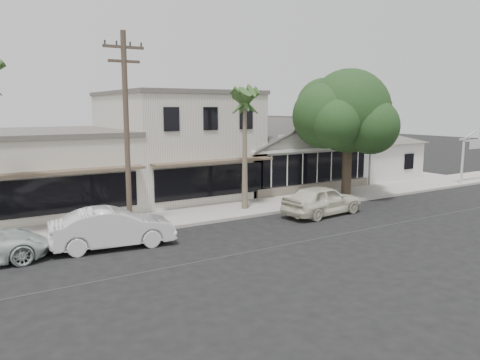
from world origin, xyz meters
TOP-DOWN VIEW (x-y plane):
  - ground at (0.00, 0.00)m, footprint 140.00×140.00m
  - sidewalk_north at (-8.00, 6.75)m, footprint 90.00×3.50m
  - corner_shop at (5.00, 12.47)m, footprint 10.40×8.60m
  - side_cottage at (13.20, 11.50)m, footprint 6.00×6.00m
  - arch_sign at (18.40, 5.30)m, footprint 4.12×0.12m
  - row_building_near at (-3.00, 13.50)m, footprint 8.00×10.00m
  - row_building_midnear at (-12.00, 13.50)m, footprint 10.00×10.00m
  - utility_pole at (-9.00, 5.20)m, footprint 1.80×0.24m
  - car_0 at (1.00, 3.40)m, footprint 4.96×2.41m
  - car_1 at (-10.28, 3.55)m, footprint 5.16×2.35m
  - shade_tree at (5.51, 6.49)m, footprint 7.31×6.61m
  - palm_east at (-2.00, 6.42)m, footprint 2.38×2.38m

SIDE VIEW (x-z plane):
  - ground at x=0.00m, z-range 0.00..0.00m
  - sidewalk_north at x=-8.00m, z-range 0.00..0.15m
  - car_0 at x=1.00m, z-range 0.00..1.63m
  - car_1 at x=-10.28m, z-range 0.00..1.64m
  - side_cottage at x=13.20m, z-range 0.00..3.00m
  - row_building_midnear at x=-12.00m, z-range 0.00..4.20m
  - corner_shop at x=5.00m, z-range 0.07..5.17m
  - arch_sign at x=18.40m, z-range 1.18..5.13m
  - row_building_near at x=-3.00m, z-range 0.00..6.50m
  - utility_pole at x=-9.00m, z-range 0.29..9.29m
  - shade_tree at x=5.51m, z-range 1.28..9.40m
  - palm_east at x=-2.00m, z-range 2.54..9.73m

